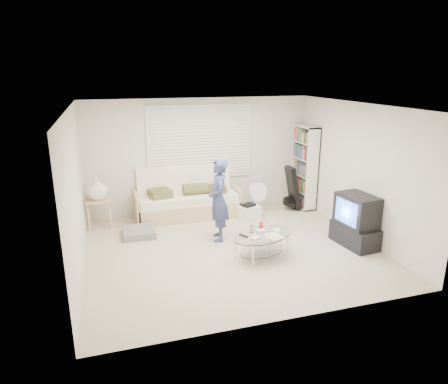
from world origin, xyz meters
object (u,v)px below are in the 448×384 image
object	(u,v)px
futon_sofa	(187,200)
bookshelf	(304,167)
coffee_table	(262,239)
tv_unit	(356,221)

from	to	relation	value
futon_sofa	bookshelf	world-z (taller)	bookshelf
futon_sofa	coffee_table	xyz separation A→B (m)	(0.80, -2.36, -0.02)
futon_sofa	tv_unit	xyz separation A→B (m)	(2.59, -2.38, 0.11)
futon_sofa	coffee_table	size ratio (longest dim) A/B	1.71
coffee_table	futon_sofa	bearing A→B (deg)	108.60
futon_sofa	bookshelf	distance (m)	2.78
tv_unit	bookshelf	bearing A→B (deg)	86.83
futon_sofa	coffee_table	bearing A→B (deg)	-71.40
bookshelf	tv_unit	xyz separation A→B (m)	(-0.13, -2.26, -0.48)
futon_sofa	bookshelf	xyz separation A→B (m)	(2.71, -0.12, 0.58)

